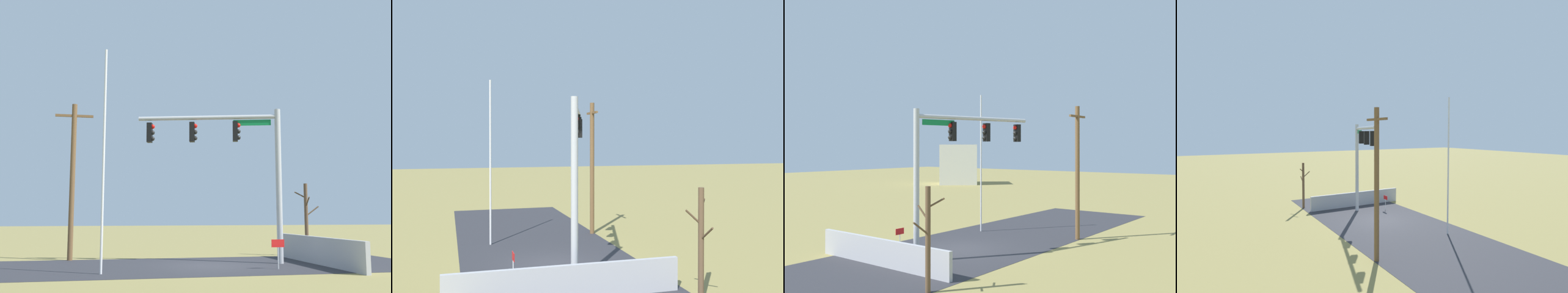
% 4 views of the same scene
% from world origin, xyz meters
% --- Properties ---
extents(ground_plane, '(160.00, 160.00, 0.00)m').
position_xyz_m(ground_plane, '(0.00, 0.00, 0.00)').
color(ground_plane, olive).
extents(road_surface, '(28.00, 8.00, 0.01)m').
position_xyz_m(road_surface, '(-4.00, 0.00, 0.01)').
color(road_surface, '#2D2D33').
rests_on(road_surface, ground_plane).
extents(sidewalk_corner, '(6.00, 6.00, 0.01)m').
position_xyz_m(sidewalk_corner, '(4.40, 0.16, 0.00)').
color(sidewalk_corner, '#B7B5AD').
rests_on(sidewalk_corner, ground_plane).
extents(retaining_fence, '(0.20, 8.43, 1.25)m').
position_xyz_m(retaining_fence, '(4.94, -0.53, 0.62)').
color(retaining_fence, '#A8A8AD').
rests_on(retaining_fence, ground_plane).
extents(signal_mast, '(6.61, 2.22, 7.27)m').
position_xyz_m(signal_mast, '(1.54, 0.73, 5.15)').
color(signal_mast, '#B2B5BA').
rests_on(signal_mast, ground_plane).
extents(flagpole, '(0.10, 0.10, 8.84)m').
position_xyz_m(flagpole, '(-4.82, -2.29, 4.42)').
color(flagpole, silver).
rests_on(flagpole, ground_plane).
extents(utility_pole, '(1.90, 0.26, 7.87)m').
position_xyz_m(utility_pole, '(-6.18, 3.84, 4.10)').
color(utility_pole, brown).
rests_on(utility_pole, ground_plane).
extents(bare_tree, '(1.27, 1.02, 3.96)m').
position_xyz_m(bare_tree, '(6.43, 3.84, 2.04)').
color(bare_tree, brown).
rests_on(bare_tree, ground_plane).
extents(open_sign, '(0.56, 0.04, 1.22)m').
position_xyz_m(open_sign, '(2.42, -2.05, 0.91)').
color(open_sign, silver).
rests_on(open_sign, ground_plane).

